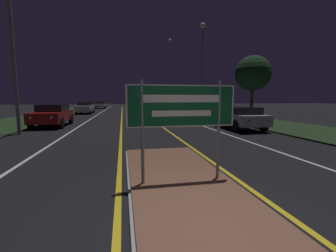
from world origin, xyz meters
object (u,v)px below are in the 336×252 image
at_px(highway_sign, 182,110).
at_px(streetlight_right_near, 202,58).
at_px(car_receding_0, 239,117).
at_px(streetlight_left_near, 10,19).
at_px(car_approaching_0, 53,115).
at_px(car_approaching_2, 100,105).
at_px(streetlight_right_far, 170,67).
at_px(warning_sign, 221,103).
at_px(car_receding_1, 156,109).
at_px(car_approaching_1, 85,107).

height_order(highway_sign, streetlight_right_near, streetlight_right_near).
distance_m(highway_sign, car_receding_0, 10.09).
height_order(streetlight_left_near, car_approaching_0, streetlight_left_near).
xyz_separation_m(streetlight_left_near, car_approaching_2, (1.08, 32.98, -5.13)).
height_order(streetlight_right_near, streetlight_right_far, streetlight_right_far).
bearing_deg(highway_sign, warning_sign, 63.14).
relative_size(car_receding_1, car_approaching_0, 0.98).
xyz_separation_m(car_approaching_0, warning_sign, (15.86, 7.46, 0.63)).
bearing_deg(car_receding_1, streetlight_right_near, -56.75).
distance_m(car_approaching_1, warning_sign, 17.00).
relative_size(car_receding_0, warning_sign, 1.88).
xyz_separation_m(streetlight_right_far, car_approaching_0, (-12.36, -19.55, -6.21)).
distance_m(car_receding_1, car_approaching_0, 12.77).
bearing_deg(car_receding_1, car_receding_0, -76.30).
bearing_deg(streetlight_left_near, car_approaching_2, 88.12).
relative_size(car_receding_0, car_approaching_2, 0.99).
bearing_deg(streetlight_right_near, car_approaching_1, 141.50).
xyz_separation_m(car_receding_0, warning_sign, (4.01, 11.36, 0.69)).
height_order(streetlight_right_far, car_approaching_2, streetlight_right_far).
xyz_separation_m(streetlight_right_far, car_approaching_2, (-11.94, 9.86, -6.30)).
distance_m(streetlight_left_near, car_approaching_1, 17.94).
distance_m(car_receding_0, car_approaching_2, 35.22).
bearing_deg(car_approaching_0, highway_sign, -63.61).
bearing_deg(car_approaching_0, car_approaching_2, 89.19).
bearing_deg(car_receding_0, car_approaching_2, 108.96).
xyz_separation_m(highway_sign, streetlight_right_near, (6.21, 16.02, 4.07)).
relative_size(car_approaching_0, car_approaching_2, 1.05).
relative_size(highway_sign, car_receding_1, 0.54).
xyz_separation_m(car_approaching_2, warning_sign, (15.45, -21.96, 0.73)).
xyz_separation_m(streetlight_left_near, car_receding_1, (9.28, 13.00, -5.09)).
bearing_deg(streetlight_left_near, streetlight_right_near, 30.37).
bearing_deg(streetlight_right_near, streetlight_right_far, 89.38).
bearing_deg(streetlight_right_far, streetlight_right_near, -90.62).
distance_m(streetlight_left_near, car_approaching_2, 33.39).
distance_m(car_approaching_0, car_approaching_1, 13.64).
relative_size(car_receding_1, car_approaching_1, 0.92).
distance_m(streetlight_right_near, warning_sign, 6.63).
relative_size(car_receding_0, car_approaching_1, 0.89).
bearing_deg(streetlight_right_near, car_receding_1, 123.25).
relative_size(streetlight_right_near, warning_sign, 3.93).
relative_size(streetlight_right_far, car_approaching_1, 2.38).
relative_size(streetlight_left_near, car_approaching_0, 1.94).
xyz_separation_m(highway_sign, streetlight_left_near, (-6.65, 8.49, 4.19)).
xyz_separation_m(streetlight_right_near, streetlight_right_far, (0.17, 15.58, 1.29)).
height_order(car_approaching_1, car_approaching_2, car_approaching_1).
bearing_deg(car_approaching_1, car_approaching_0, -90.14).
bearing_deg(car_approaching_1, car_receding_0, -56.01).
bearing_deg(car_approaching_2, streetlight_right_far, -39.55).
xyz_separation_m(streetlight_left_near, car_approaching_0, (0.67, 3.56, -5.03)).
relative_size(streetlight_right_far, car_approaching_0, 2.54).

